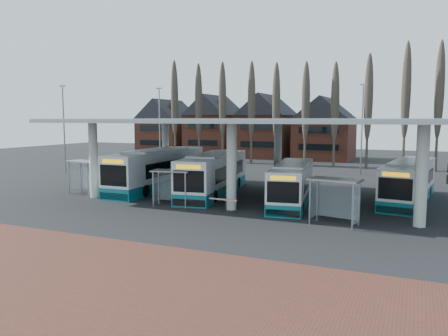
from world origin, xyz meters
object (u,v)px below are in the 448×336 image
at_px(shelter_1, 172,180).
at_px(shelter_2, 335,191).
at_px(bus_3, 409,182).
at_px(shelter_0, 86,170).
at_px(bus_0, 158,170).
at_px(bus_1, 214,175).
at_px(bus_2, 292,184).

distance_m(shelter_1, shelter_2, 11.95).
bearing_deg(shelter_2, bus_3, 78.43).
relative_size(bus_3, shelter_0, 3.53).
xyz_separation_m(bus_3, shelter_2, (-3.90, -9.83, 0.54)).
height_order(bus_3, shelter_2, bus_3).
xyz_separation_m(bus_0, bus_1, (5.68, -0.26, -0.08)).
distance_m(bus_3, shelter_0, 26.02).
relative_size(bus_2, shelter_0, 3.38).
xyz_separation_m(bus_0, shelter_1, (5.04, -6.10, 0.20)).
xyz_separation_m(shelter_1, shelter_2, (11.89, -1.17, 0.13)).
distance_m(bus_2, shelter_0, 17.22).
xyz_separation_m(bus_0, shelter_0, (-4.13, -4.76, 0.34)).
xyz_separation_m(bus_3, shelter_1, (-15.79, -8.67, 0.41)).
distance_m(bus_0, bus_1, 5.69).
xyz_separation_m(bus_1, shelter_1, (-0.65, -5.84, 0.28)).
bearing_deg(shelter_2, shelter_0, -176.71).
relative_size(bus_3, shelter_1, 3.82).
bearing_deg(bus_2, shelter_0, -177.76).
xyz_separation_m(shelter_0, shelter_1, (9.17, -1.34, -0.14)).
bearing_deg(shelter_0, bus_0, 61.95).
bearing_deg(shelter_1, bus_0, 117.94).
xyz_separation_m(bus_0, bus_3, (20.83, 2.57, -0.21)).
height_order(bus_2, bus_3, bus_3).
distance_m(shelter_0, shelter_2, 21.21).
relative_size(bus_1, shelter_0, 3.84).
bearing_deg(shelter_2, bus_0, 166.84).
bearing_deg(bus_0, bus_1, -3.70).
relative_size(bus_2, bus_3, 0.96).
distance_m(bus_3, shelter_1, 18.02).
xyz_separation_m(bus_1, bus_2, (7.08, -1.21, -0.20)).
xyz_separation_m(shelter_0, shelter_2, (21.06, -2.50, -0.02)).
bearing_deg(shelter_2, bus_2, 135.78).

